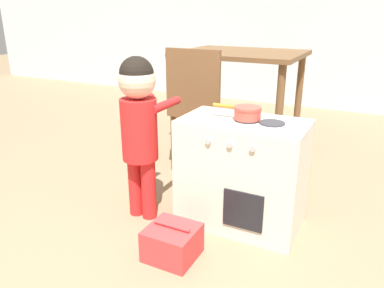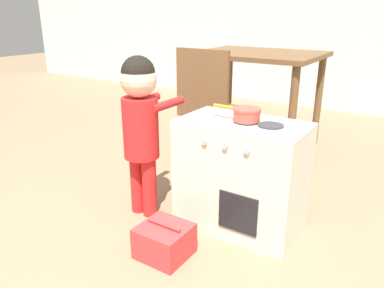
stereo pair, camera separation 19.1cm
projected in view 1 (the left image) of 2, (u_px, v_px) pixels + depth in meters
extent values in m
cube|color=silver|center=(241.00, 175.00, 1.92)|extent=(0.62, 0.35, 0.55)
cube|color=silver|center=(244.00, 122.00, 1.82)|extent=(0.62, 0.35, 0.02)
cylinder|color=#38383D|center=(247.00, 120.00, 1.81)|extent=(0.12, 0.12, 0.01)
cylinder|color=#38383D|center=(272.00, 123.00, 1.76)|extent=(0.12, 0.12, 0.01)
cube|color=black|center=(243.00, 211.00, 1.77)|extent=(0.20, 0.01, 0.19)
cylinder|color=#B2B2B7|center=(208.00, 141.00, 1.74)|extent=(0.03, 0.01, 0.03)
cylinder|color=#B2B2B7|center=(230.00, 145.00, 1.69)|extent=(0.03, 0.01, 0.03)
cylinder|color=#B2B2B7|center=(253.00, 149.00, 1.64)|extent=(0.03, 0.01, 0.03)
cylinder|color=#E04C3D|center=(248.00, 113.00, 1.80)|extent=(0.13, 0.13, 0.06)
cylinder|color=#E04C3D|center=(248.00, 108.00, 1.79)|extent=(0.13, 0.13, 0.01)
cylinder|color=orange|center=(224.00, 106.00, 1.84)|extent=(0.12, 0.02, 0.02)
cylinder|color=red|center=(136.00, 186.00, 2.04)|extent=(0.08, 0.08, 0.34)
cylinder|color=red|center=(149.00, 189.00, 2.00)|extent=(0.08, 0.08, 0.34)
cylinder|color=red|center=(139.00, 130.00, 1.91)|extent=(0.19, 0.19, 0.32)
sphere|color=beige|center=(137.00, 80.00, 1.83)|extent=(0.18, 0.18, 0.18)
sphere|color=black|center=(137.00, 74.00, 1.82)|extent=(0.17, 0.17, 0.17)
cylinder|color=red|center=(139.00, 101.00, 2.02)|extent=(0.04, 0.25, 0.04)
cylinder|color=red|center=(166.00, 105.00, 1.94)|extent=(0.04, 0.25, 0.04)
cube|color=#D13838|center=(172.00, 242.00, 1.70)|extent=(0.22, 0.21, 0.15)
cylinder|color=#D13838|center=(172.00, 226.00, 1.67)|extent=(0.18, 0.02, 0.02)
cube|color=brown|center=(241.00, 54.00, 2.96)|extent=(0.95, 0.76, 0.03)
cylinder|color=brown|center=(176.00, 104.00, 3.00)|extent=(0.06, 0.06, 0.73)
cylinder|color=brown|center=(279.00, 116.00, 2.64)|extent=(0.06, 0.06, 0.73)
cylinder|color=brown|center=(210.00, 90.00, 3.54)|extent=(0.06, 0.06, 0.73)
cylinder|color=brown|center=(299.00, 98.00, 3.18)|extent=(0.06, 0.06, 0.73)
cube|color=brown|center=(204.00, 110.00, 2.59)|extent=(0.38, 0.38, 0.03)
cube|color=brown|center=(193.00, 82.00, 2.37)|extent=(0.38, 0.02, 0.42)
cylinder|color=brown|center=(173.00, 143.00, 2.60)|extent=(0.04, 0.04, 0.40)
cylinder|color=brown|center=(215.00, 150.00, 2.46)|extent=(0.04, 0.04, 0.40)
cylinder|color=brown|center=(194.00, 131.00, 2.87)|extent=(0.04, 0.04, 0.40)
cylinder|color=brown|center=(233.00, 137.00, 2.73)|extent=(0.04, 0.04, 0.40)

